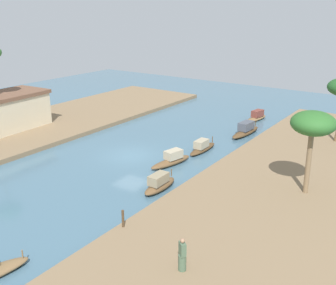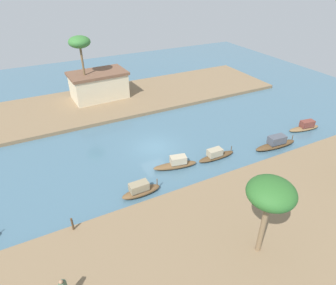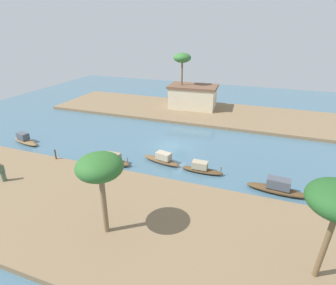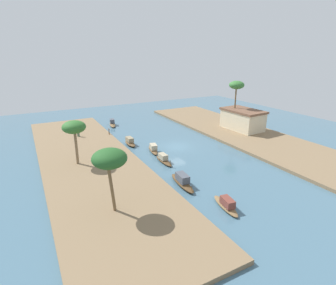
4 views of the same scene
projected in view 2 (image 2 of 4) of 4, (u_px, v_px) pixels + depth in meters
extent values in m
plane|color=#476B7F|center=(155.00, 147.00, 28.71)|extent=(70.60, 70.60, 0.00)
cube|color=#846B4C|center=(235.00, 237.00, 18.94)|extent=(45.10, 11.45, 0.41)
cube|color=#846B4C|center=(115.00, 100.00, 38.28)|extent=(45.10, 11.45, 0.41)
ellipsoid|color=brown|center=(141.00, 192.00, 22.67)|extent=(3.22, 1.04, 0.54)
cube|color=gray|center=(139.00, 187.00, 22.29)|extent=(1.52, 0.82, 0.65)
cylinder|color=brown|center=(157.00, 182.00, 22.98)|extent=(0.07, 0.07, 0.54)
ellipsoid|color=brown|center=(275.00, 145.00, 28.58)|extent=(4.78, 1.36, 0.52)
cube|color=#4C515B|center=(277.00, 140.00, 28.24)|extent=(1.81, 1.03, 0.78)
cylinder|color=brown|center=(293.00, 137.00, 29.02)|extent=(0.07, 0.07, 0.50)
ellipsoid|color=brown|center=(175.00, 165.00, 25.69)|extent=(4.09, 1.73, 0.50)
cube|color=tan|center=(178.00, 160.00, 25.45)|extent=(1.56, 1.10, 0.67)
ellipsoid|color=brown|center=(216.00, 156.00, 26.98)|extent=(3.86, 0.89, 0.41)
cube|color=tan|center=(215.00, 152.00, 26.62)|extent=(1.39, 0.79, 0.66)
cylinder|color=brown|center=(231.00, 148.00, 27.42)|extent=(0.07, 0.07, 0.51)
ellipsoid|color=brown|center=(304.00, 128.00, 31.70)|extent=(3.91, 1.51, 0.39)
cube|color=brown|center=(307.00, 124.00, 31.48)|extent=(1.60, 0.98, 0.70)
sphere|color=#9E7556|center=(61.00, 282.00, 14.43)|extent=(0.22, 0.22, 0.22)
cylinder|color=#4C3823|center=(72.00, 224.00, 19.01)|extent=(0.14, 0.14, 1.00)
cylinder|color=#7F6647|center=(263.00, 226.00, 16.87)|extent=(0.32, 0.38, 4.08)
ellipsoid|color=#2D6628|center=(271.00, 193.00, 15.51)|extent=(2.74, 2.74, 1.51)
cylinder|color=brown|center=(85.00, 75.00, 35.81)|extent=(0.26, 0.32, 6.98)
ellipsoid|color=#387533|center=(79.00, 42.00, 33.70)|extent=(2.59, 2.59, 1.42)
cube|color=beige|center=(99.00, 86.00, 37.80)|extent=(7.07, 4.56, 3.14)
cube|color=brown|center=(97.00, 73.00, 36.88)|extent=(7.49, 4.83, 0.35)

